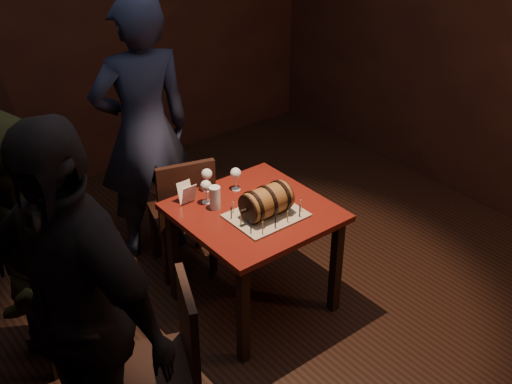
# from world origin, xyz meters

# --- Properties ---
(room_shell) EXTENTS (5.04, 5.04, 2.80)m
(room_shell) POSITION_xyz_m (0.00, 0.00, 1.40)
(room_shell) COLOR black
(room_shell) RESTS_ON ground
(pub_table) EXTENTS (0.90, 0.90, 0.75)m
(pub_table) POSITION_xyz_m (0.15, 0.16, 0.64)
(pub_table) COLOR #460E0B
(pub_table) RESTS_ON ground
(cake_board) EXTENTS (0.45, 0.35, 0.01)m
(cake_board) POSITION_xyz_m (0.16, 0.05, 0.76)
(cake_board) COLOR gray
(cake_board) RESTS_ON pub_table
(barrel_cake) EXTENTS (0.35, 0.20, 0.20)m
(barrel_cake) POSITION_xyz_m (0.16, 0.05, 0.86)
(barrel_cake) COLOR brown
(barrel_cake) RESTS_ON cake_board
(birthday_candles) EXTENTS (0.40, 0.30, 0.09)m
(birthday_candles) POSITION_xyz_m (0.16, 0.05, 0.80)
(birthday_candles) COLOR #D6BF80
(birthday_candles) RESTS_ON cake_board
(wine_glass_left) EXTENTS (0.07, 0.07, 0.16)m
(wine_glass_left) POSITION_xyz_m (-0.03, 0.41, 0.87)
(wine_glass_left) COLOR silver
(wine_glass_left) RESTS_ON pub_table
(wine_glass_mid) EXTENTS (0.07, 0.07, 0.16)m
(wine_glass_mid) POSITION_xyz_m (0.06, 0.53, 0.87)
(wine_glass_mid) COLOR silver
(wine_glass_mid) RESTS_ON pub_table
(wine_glass_right) EXTENTS (0.07, 0.07, 0.16)m
(wine_glass_right) POSITION_xyz_m (0.21, 0.42, 0.87)
(wine_glass_right) COLOR silver
(wine_glass_right) RESTS_ON pub_table
(pint_of_ale) EXTENTS (0.07, 0.07, 0.15)m
(pint_of_ale) POSITION_xyz_m (-0.03, 0.32, 0.82)
(pint_of_ale) COLOR silver
(pint_of_ale) RESTS_ON pub_table
(menu_card) EXTENTS (0.10, 0.05, 0.13)m
(menu_card) POSITION_xyz_m (-0.13, 0.49, 0.81)
(menu_card) COLOR white
(menu_card) RESTS_ON pub_table
(chair_back) EXTENTS (0.50, 0.50, 0.93)m
(chair_back) POSITION_xyz_m (-0.01, 0.74, 0.52)
(chair_back) COLOR black
(chair_back) RESTS_ON ground
(chair_left_rear) EXTENTS (0.42, 0.42, 0.93)m
(chair_left_rear) POSITION_xyz_m (-0.93, 0.51, 0.52)
(chair_left_rear) COLOR black
(chair_left_rear) RESTS_ON ground
(chair_left_front) EXTENTS (0.52, 0.52, 0.93)m
(chair_left_front) POSITION_xyz_m (-0.81, -0.38, 0.52)
(chair_left_front) COLOR black
(chair_left_front) RESTS_ON ground
(person_back) EXTENTS (0.78, 0.59, 1.94)m
(person_back) POSITION_xyz_m (-0.04, 1.16, 0.97)
(person_back) COLOR #1A1E34
(person_back) RESTS_ON ground
(person_left_rear) EXTENTS (0.89, 1.00, 1.71)m
(person_left_rear) POSITION_xyz_m (-1.29, 0.29, 0.86)
(person_left_rear) COLOR #33361B
(person_left_rear) RESTS_ON ground
(person_left_front) EXTENTS (0.79, 1.22, 1.93)m
(person_left_front) POSITION_xyz_m (-1.23, -0.31, 0.96)
(person_left_front) COLOR black
(person_left_front) RESTS_ON ground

